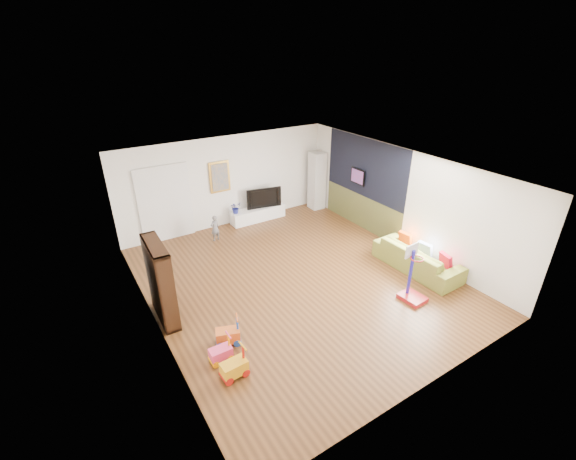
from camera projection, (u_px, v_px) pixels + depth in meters
floor at (297, 279)px, 9.16m from camera, size 6.50×7.50×0.00m
ceiling at (298, 170)px, 7.96m from camera, size 6.50×7.50×0.00m
wall_back at (227, 182)px, 11.39m from camera, size 6.50×0.00×2.70m
wall_front at (437, 323)px, 5.72m from camera, size 6.50×0.00×2.70m
wall_left at (149, 271)px, 7.00m from camera, size 0.00×7.50×2.70m
wall_right at (400, 199)px, 10.12m from camera, size 0.00×7.50×2.70m
navy_accent at (365, 168)px, 10.95m from camera, size 0.01×3.20×1.70m
olive_wainscot at (361, 211)px, 11.55m from camera, size 0.01×3.20×1.00m
doorway at (165, 205)px, 10.58m from camera, size 1.45×0.06×2.10m
painting_back at (220, 177)px, 11.15m from camera, size 0.62×0.06×0.92m
artwork_right at (358, 176)px, 11.20m from camera, size 0.04×0.56×0.46m
media_console at (258, 214)px, 12.10m from camera, size 1.76×0.44×0.41m
tall_cabinet at (317, 181)px, 12.66m from camera, size 0.46×0.46×1.91m
bookshelf at (161, 282)px, 7.56m from camera, size 0.34×1.17×1.70m
sofa at (417, 258)px, 9.43m from camera, size 0.90×2.23×0.65m
basketball_hoop at (416, 275)px, 8.16m from camera, size 0.48×0.57×1.30m
ride_on_yellow at (234, 363)px, 6.40m from camera, size 0.45×0.29×0.58m
ride_on_orange at (228, 331)px, 7.11m from camera, size 0.51×0.41×0.59m
ride_on_pink at (220, 349)px, 6.73m from camera, size 0.39×0.25×0.52m
child at (215, 228)px, 10.79m from camera, size 0.31×0.25×0.76m
tv at (263, 197)px, 11.98m from camera, size 1.11×0.36×0.63m
vase_plant at (236, 208)px, 11.57m from camera, size 0.36×0.32×0.36m
pillow_left at (446, 261)px, 8.95m from camera, size 0.17×0.37×0.36m
pillow_center at (425, 249)px, 9.43m from camera, size 0.13×0.37×0.36m
pillow_right at (405, 239)px, 9.94m from camera, size 0.13×0.36×0.36m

